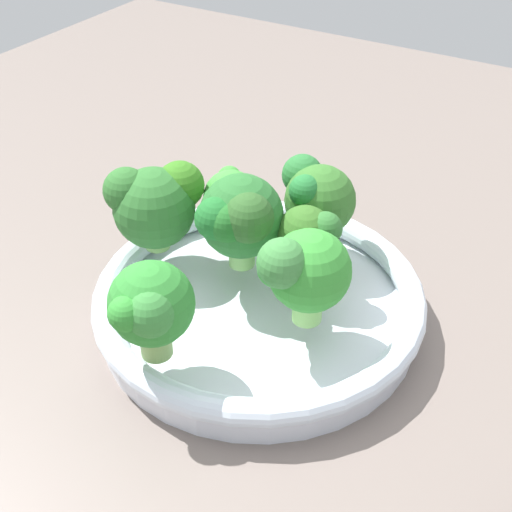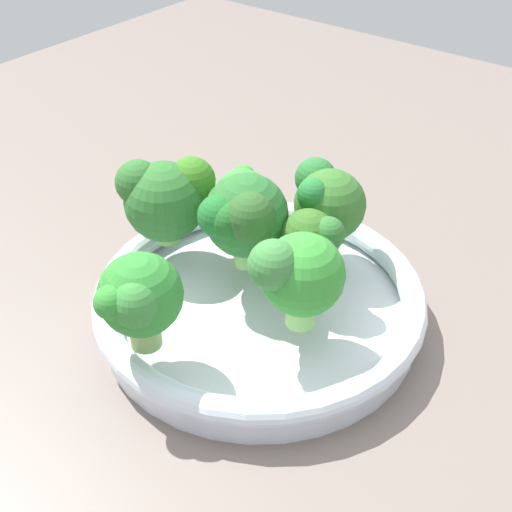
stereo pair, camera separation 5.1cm
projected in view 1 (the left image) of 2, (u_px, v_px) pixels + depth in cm
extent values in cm
cube|color=slate|center=(272.00, 335.00, 55.44)|extent=(130.00, 130.00, 2.50)
cylinder|color=silver|center=(256.00, 314.00, 54.43)|extent=(24.96, 24.96, 1.61)
torus|color=silver|center=(256.00, 297.00, 53.36)|extent=(26.00, 26.00, 1.97)
cylinder|color=#8DC368|center=(156.00, 239.00, 56.53)|extent=(2.05, 2.05, 1.62)
sphere|color=#2D6A2C|center=(153.00, 209.00, 54.76)|extent=(6.66, 6.66, 6.66)
sphere|color=#35761E|center=(180.00, 185.00, 55.00)|extent=(3.95, 3.95, 3.95)
sphere|color=#2D682A|center=(127.00, 190.00, 53.93)|extent=(3.75, 3.75, 3.75)
cylinder|color=#91CB6F|center=(242.00, 251.00, 54.47)|extent=(2.10, 2.10, 2.41)
sphere|color=#296A2D|center=(241.00, 216.00, 52.47)|extent=(6.61, 6.61, 6.61)
sphere|color=#2B5824|center=(248.00, 219.00, 49.91)|extent=(3.80, 3.80, 3.80)
sphere|color=#206323|center=(227.00, 223.00, 50.06)|extent=(2.96, 2.96, 2.96)
sphere|color=#1E6A29|center=(216.00, 219.00, 50.48)|extent=(3.30, 3.30, 3.30)
cylinder|color=#95D271|center=(313.00, 229.00, 57.32)|extent=(2.24, 2.24, 2.10)
sphere|color=#346E2A|center=(315.00, 199.00, 55.56)|extent=(5.84, 5.84, 5.84)
sphere|color=#237031|center=(305.00, 191.00, 53.53)|extent=(2.57, 2.57, 2.57)
sphere|color=#286E32|center=(302.00, 175.00, 56.77)|extent=(3.46, 3.46, 3.46)
cylinder|color=#89B05E|center=(156.00, 339.00, 46.28)|extent=(2.20, 2.20, 2.58)
sphere|color=#2F8631|center=(151.00, 304.00, 44.40)|extent=(5.75, 5.75, 5.75)
sphere|color=#318D30|center=(126.00, 314.00, 42.22)|extent=(2.32, 2.32, 2.32)
sphere|color=#378438|center=(150.00, 312.00, 42.66)|extent=(3.28, 3.28, 3.28)
cylinder|color=#87C06A|center=(304.00, 260.00, 53.62)|extent=(2.14, 2.14, 2.30)
sphere|color=#356724|center=(305.00, 233.00, 52.09)|extent=(4.37, 4.37, 4.37)
sphere|color=#2F6C2E|center=(325.00, 229.00, 51.26)|extent=(2.62, 2.62, 2.62)
sphere|color=#2A682E|center=(323.00, 240.00, 50.92)|extent=(2.07, 2.07, 2.07)
cylinder|color=#7DBA55|center=(232.00, 223.00, 58.02)|extent=(2.43, 2.43, 2.06)
sphere|color=#3F923A|center=(231.00, 198.00, 56.50)|extent=(4.65, 4.65, 4.65)
sphere|color=green|center=(249.00, 193.00, 55.89)|extent=(2.19, 2.19, 2.19)
sphere|color=#3C8633|center=(239.00, 193.00, 54.85)|extent=(2.06, 2.06, 2.06)
sphere|color=#3C8E36|center=(229.00, 178.00, 57.50)|extent=(2.07, 2.07, 2.07)
cylinder|color=#8DCF68|center=(307.00, 305.00, 49.12)|extent=(2.18, 2.18, 2.50)
sphere|color=green|center=(309.00, 271.00, 47.22)|extent=(5.92, 5.92, 5.92)
sphere|color=green|center=(276.00, 269.00, 46.04)|extent=(2.59, 2.59, 2.59)
sphere|color=#3D833D|center=(282.00, 263.00, 45.46)|extent=(3.52, 3.52, 3.52)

